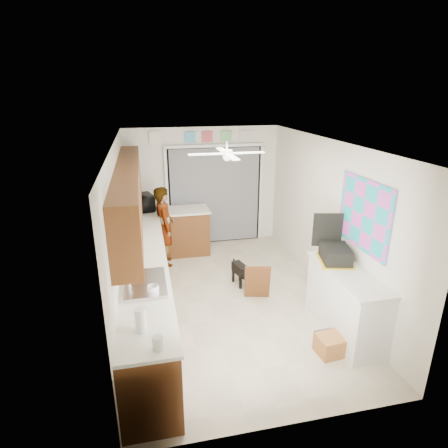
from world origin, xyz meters
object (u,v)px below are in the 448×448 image
suitcase (335,254)px  man (165,226)px  cup (153,290)px  microwave (143,202)px  paper_towel_roll (141,320)px  dog (240,273)px  navy_crate (328,341)px  cardboard_box (333,344)px

suitcase → man: man is taller
cup → man: size_ratio=0.09×
microwave → paper_towel_roll: (-0.08, -4.07, -0.02)m
microwave → dog: 2.47m
microwave → dog: size_ratio=1.02×
suitcase → man: (-2.22, 2.40, -0.28)m
cup → dog: cup is taller
suitcase → navy_crate: (-0.32, -0.61, -0.95)m
man → dog: (1.20, -1.12, -0.56)m
cardboard_box → man: bearing=121.3°
paper_towel_roll → cardboard_box: size_ratio=0.62×
cardboard_box → man: 3.72m
cardboard_box → navy_crate: size_ratio=1.33×
suitcase → dog: bearing=142.3°
microwave → navy_crate: 4.37m
microwave → suitcase: (2.59, -2.99, -0.05)m
paper_towel_roll → suitcase: bearing=22.1°
cup → microwave: bearing=91.0°
microwave → paper_towel_roll: microwave is taller
microwave → cardboard_box: 4.46m
navy_crate → man: bearing=122.3°
suitcase → man: 3.28m
paper_towel_roll → navy_crate: (2.35, 0.47, -0.97)m
navy_crate → cardboard_box: bearing=-90.0°
microwave → paper_towel_roll: size_ratio=2.15×
cup → dog: 2.37m
paper_towel_roll → cardboard_box: 2.55m
paper_towel_roll → suitcase: (2.67, 1.08, -0.02)m
microwave → dog: bearing=-152.7°
suitcase → paper_towel_roll: bearing=-144.3°
paper_towel_roll → microwave: bearing=88.9°
navy_crate → dog: size_ratio=0.58×
cup → man: man is taller
microwave → paper_towel_roll: bearing=163.7°
microwave → suitcase: size_ratio=1.12×
cardboard_box → navy_crate: cardboard_box is taller
navy_crate → dog: (-0.70, 1.89, 0.12)m
man → navy_crate: bearing=-150.9°
cup → paper_towel_roll: paper_towel_roll is taller
cup → dog: (1.50, 1.66, -0.79)m
microwave → navy_crate: (2.27, -3.60, -1.00)m
cup → cardboard_box: 2.40m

